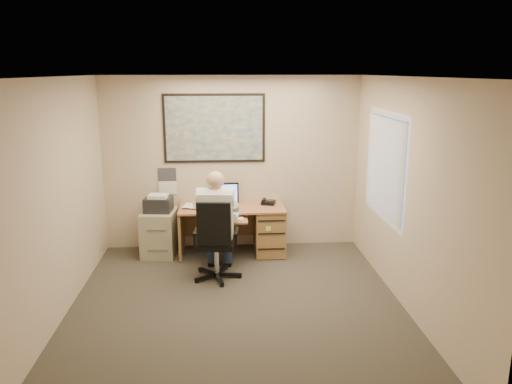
{
  "coord_description": "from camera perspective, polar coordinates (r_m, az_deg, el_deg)",
  "views": [
    {
      "loc": [
        -0.15,
        -5.46,
        2.77
      ],
      "look_at": [
        0.32,
        1.3,
        1.11
      ],
      "focal_mm": 35.0,
      "sensor_mm": 36.0,
      "label": 1
    }
  ],
  "objects": [
    {
      "name": "room_shell",
      "position": [
        5.64,
        -2.3,
        -0.83
      ],
      "size": [
        4.0,
        4.5,
        2.7
      ],
      "color": "#36322A",
      "rests_on": "ground"
    },
    {
      "name": "office_chair",
      "position": [
        6.8,
        -4.48,
        -7.33
      ],
      "size": [
        0.74,
        0.74,
        1.13
      ],
      "rotation": [
        0.0,
        0.0,
        -0.1
      ],
      "color": "black",
      "rests_on": "ground"
    },
    {
      "name": "window_blinds",
      "position": [
        6.72,
        14.54,
        2.85
      ],
      "size": [
        0.06,
        1.4,
        1.3
      ],
      "primitive_type": null,
      "color": "beige",
      "rests_on": "room_shell"
    },
    {
      "name": "wall_calendar",
      "position": [
        7.93,
        -10.1,
        1.22
      ],
      "size": [
        0.28,
        0.01,
        0.42
      ],
      "primitive_type": "cube",
      "color": "white",
      "rests_on": "room_shell"
    },
    {
      "name": "desk",
      "position": [
        7.73,
        -0.31,
        -3.79
      ],
      "size": [
        1.6,
        0.97,
        1.08
      ],
      "color": "#A76F47",
      "rests_on": "ground"
    },
    {
      "name": "person",
      "position": [
        6.74,
        -4.59,
        -3.82
      ],
      "size": [
        0.71,
        0.95,
        1.48
      ],
      "primitive_type": null,
      "rotation": [
        0.0,
        0.0,
        -0.09
      ],
      "color": "white",
      "rests_on": "office_chair"
    },
    {
      "name": "world_map",
      "position": [
        7.74,
        -4.79,
        7.25
      ],
      "size": [
        1.56,
        0.03,
        1.06
      ],
      "primitive_type": "cube",
      "color": "#1E4C93",
      "rests_on": "room_shell"
    },
    {
      "name": "filing_cabinet",
      "position": [
        7.77,
        -10.95,
        -4.17
      ],
      "size": [
        0.56,
        0.64,
        0.96
      ],
      "rotation": [
        0.0,
        0.0,
        -0.11
      ],
      "color": "#A3A083",
      "rests_on": "ground"
    }
  ]
}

